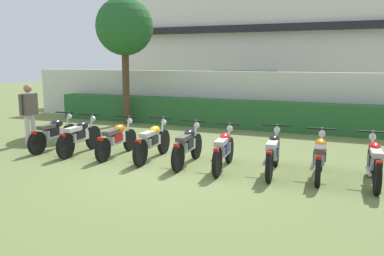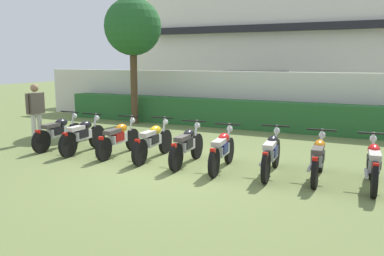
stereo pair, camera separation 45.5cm
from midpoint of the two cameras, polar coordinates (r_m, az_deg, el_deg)
The scene contains 16 objects.
ground at distance 8.91m, azimuth -3.68°, elevation -5.92°, with size 60.00×60.00×0.00m, color olive.
building at distance 24.93m, azimuth 14.30°, elevation 12.50°, with size 20.26×6.50×7.59m.
compound_wall at distance 14.87m, azimuth 7.78°, elevation 4.05°, with size 19.25×0.30×1.95m, color silver.
hedge_row at distance 14.26m, azimuth 7.00°, elevation 1.86°, with size 15.40×0.70×0.97m, color #28602D.
parked_car at distance 18.69m, azimuth 7.24°, elevation 5.04°, with size 4.69×2.52×1.89m.
tree_near_inspector at distance 15.42m, azimuth -10.28°, elevation 13.65°, with size 2.09×2.09×4.61m.
motorcycle_in_row_0 at distance 11.49m, azimuth -19.85°, elevation -0.69°, with size 0.60×1.91×0.96m.
motorcycle_in_row_1 at distance 10.79m, azimuth -16.61°, elevation -1.10°, with size 0.60×1.83×0.97m.
motorcycle_in_row_2 at distance 10.30m, azimuth -11.73°, elevation -1.48°, with size 0.60×1.89×0.94m.
motorcycle_in_row_3 at distance 9.79m, azimuth -6.88°, elevation -1.84°, with size 0.60×1.96×0.97m.
motorcycle_in_row_4 at distance 9.25m, azimuth -2.04°, elevation -2.45°, with size 0.60×1.87×0.96m.
motorcycle_in_row_5 at distance 8.87m, azimuth 2.96°, elevation -3.01°, with size 0.60×1.84×0.96m.
motorcycle_in_row_6 at distance 8.66m, azimuth 9.79°, elevation -3.38°, with size 0.60×1.93×0.97m.
motorcycle_in_row_7 at distance 8.57m, azimuth 15.99°, elevation -3.84°, with size 0.60×1.84×0.95m.
motorcycle_in_row_8 at distance 8.42m, azimuth 22.73°, elevation -4.36°, with size 0.60×1.86×0.97m.
inspector_person at distance 12.46m, azimuth -22.82°, elevation 2.48°, with size 0.23×0.68×1.69m.
Camera 1 is at (3.65, -7.77, 2.37)m, focal length 38.15 mm.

